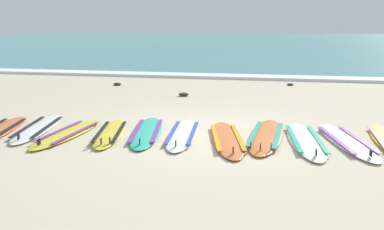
% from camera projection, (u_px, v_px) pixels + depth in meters
% --- Properties ---
extents(ground_plane, '(80.00, 80.00, 0.00)m').
position_uv_depth(ground_plane, '(208.00, 135.00, 7.66)').
color(ground_plane, beige).
extents(sea, '(80.00, 60.00, 0.10)m').
position_uv_depth(sea, '(251.00, 41.00, 43.61)').
color(sea, teal).
rests_on(sea, ground).
extents(wave_foam_strip, '(80.00, 0.94, 0.11)m').
position_uv_depth(wave_foam_strip, '(234.00, 77.00, 15.38)').
color(wave_foam_strip, white).
rests_on(wave_foam_strip, ground).
extents(surfboard_1, '(0.96, 2.39, 0.18)m').
position_uv_depth(surfboard_1, '(38.00, 128.00, 8.01)').
color(surfboard_1, white).
rests_on(surfboard_1, ground).
extents(surfboard_2, '(0.83, 2.32, 0.18)m').
position_uv_depth(surfboard_2, '(68.00, 133.00, 7.64)').
color(surfboard_2, yellow).
rests_on(surfboard_2, ground).
extents(surfboard_3, '(0.93, 2.19, 0.18)m').
position_uv_depth(surfboard_3, '(110.00, 133.00, 7.65)').
color(surfboard_3, yellow).
rests_on(surfboard_3, ground).
extents(surfboard_4, '(0.95, 2.42, 0.18)m').
position_uv_depth(surfboard_4, '(147.00, 132.00, 7.73)').
color(surfboard_4, '#2DB793').
rests_on(surfboard_4, ground).
extents(surfboard_5, '(0.71, 2.33, 0.18)m').
position_uv_depth(surfboard_5, '(183.00, 134.00, 7.59)').
color(surfboard_5, white).
rests_on(surfboard_5, ground).
extents(surfboard_6, '(1.06, 2.49, 0.18)m').
position_uv_depth(surfboard_6, '(227.00, 138.00, 7.30)').
color(surfboard_6, orange).
rests_on(surfboard_6, ground).
extents(surfboard_7, '(0.92, 2.61, 0.18)m').
position_uv_depth(surfboard_7, '(266.00, 136.00, 7.48)').
color(surfboard_7, orange).
rests_on(surfboard_7, ground).
extents(surfboard_8, '(0.77, 2.49, 0.18)m').
position_uv_depth(surfboard_8, '(305.00, 140.00, 7.20)').
color(surfboard_8, white).
rests_on(surfboard_8, ground).
extents(surfboard_9, '(1.06, 2.49, 0.18)m').
position_uv_depth(surfboard_9, '(346.00, 141.00, 7.15)').
color(surfboard_9, white).
rests_on(surfboard_9, ground).
extents(seaweed_clump_near_shoreline, '(0.24, 0.19, 0.08)m').
position_uv_depth(seaweed_clump_near_shoreline, '(290.00, 84.00, 13.56)').
color(seaweed_clump_near_shoreline, '#384723').
rests_on(seaweed_clump_near_shoreline, ground).
extents(seaweed_clump_mid_sand, '(0.28, 0.23, 0.10)m').
position_uv_depth(seaweed_clump_mid_sand, '(117.00, 84.00, 13.58)').
color(seaweed_clump_mid_sand, '#2D381E').
rests_on(seaweed_clump_mid_sand, ground).
extents(seaweed_clump_by_the_boards, '(0.31, 0.25, 0.11)m').
position_uv_depth(seaweed_clump_by_the_boards, '(184.00, 94.00, 11.63)').
color(seaweed_clump_by_the_boards, '#2D381E').
rests_on(seaweed_clump_by_the_boards, ground).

